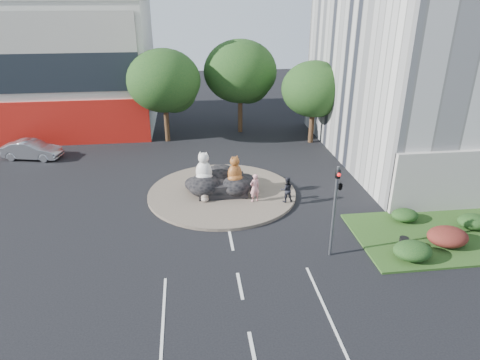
# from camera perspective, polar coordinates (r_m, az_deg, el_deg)

# --- Properties ---
(ground) EXTENTS (120.00, 120.00, 0.00)m
(ground) POSITION_cam_1_polar(r_m,az_deg,el_deg) (20.70, -0.00, -13.94)
(ground) COLOR black
(ground) RESTS_ON ground
(roundabout_island) EXTENTS (10.00, 10.00, 0.20)m
(roundabout_island) POSITION_cam_1_polar(r_m,az_deg,el_deg) (29.16, -2.43, -1.73)
(roundabout_island) COLOR brown
(roundabout_island) RESTS_ON ground
(rock_plinth) EXTENTS (3.20, 2.60, 0.90)m
(rock_plinth) POSITION_cam_1_polar(r_m,az_deg,el_deg) (28.93, -2.44, -0.74)
(rock_plinth) COLOR black
(rock_plinth) RESTS_ON roundabout_island
(shophouse_block) EXTENTS (25.20, 12.30, 17.40)m
(shophouse_block) POSITION_cam_1_polar(r_m,az_deg,el_deg) (47.40, -27.52, 13.39)
(shophouse_block) COLOR silver
(shophouse_block) RESTS_ON ground
(grass_verge) EXTENTS (10.00, 6.00, 0.12)m
(grass_verge) POSITION_cam_1_polar(r_m,az_deg,el_deg) (26.94, 25.55, -6.67)
(grass_verge) COLOR #2A4517
(grass_verge) RESTS_ON ground
(tree_left) EXTENTS (6.46, 6.46, 8.27)m
(tree_left) POSITION_cam_1_polar(r_m,az_deg,el_deg) (39.05, -10.00, 12.54)
(tree_left) COLOR #382314
(tree_left) RESTS_ON ground
(tree_mid) EXTENTS (6.84, 6.84, 8.76)m
(tree_mid) POSITION_cam_1_polar(r_m,az_deg,el_deg) (41.23, 0.11, 13.91)
(tree_mid) COLOR #382314
(tree_mid) RESTS_ON ground
(tree_right) EXTENTS (5.70, 5.70, 7.30)m
(tree_right) POSITION_cam_1_polar(r_m,az_deg,el_deg) (38.79, 9.89, 11.53)
(tree_right) COLOR #382314
(tree_right) RESTS_ON ground
(hedge_near_green) EXTENTS (2.00, 1.60, 0.90)m
(hedge_near_green) POSITION_cam_1_polar(r_m,az_deg,el_deg) (23.77, 22.02, -8.74)
(hedge_near_green) COLOR black
(hedge_near_green) RESTS_ON grass_verge
(hedge_red) EXTENTS (2.20, 1.76, 0.99)m
(hedge_red) POSITION_cam_1_polar(r_m,az_deg,el_deg) (25.70, 25.94, -6.81)
(hedge_red) COLOR #451F12
(hedge_red) RESTS_ON grass_verge
(hedge_mid_green) EXTENTS (1.80, 1.44, 0.81)m
(hedge_mid_green) POSITION_cam_1_polar(r_m,az_deg,el_deg) (28.17, 28.66, -4.89)
(hedge_mid_green) COLOR black
(hedge_mid_green) RESTS_ON grass_verge
(hedge_back_green) EXTENTS (1.60, 1.28, 0.72)m
(hedge_back_green) POSITION_cam_1_polar(r_m,az_deg,el_deg) (27.34, 21.13, -4.39)
(hedge_back_green) COLOR black
(hedge_back_green) RESTS_ON grass_verge
(traffic_light) EXTENTS (0.44, 1.24, 5.00)m
(traffic_light) POSITION_cam_1_polar(r_m,az_deg,el_deg) (21.56, 12.90, -1.64)
(traffic_light) COLOR #595B60
(traffic_light) RESTS_ON ground
(street_lamp) EXTENTS (2.34, 0.22, 8.06)m
(street_lamp) POSITION_cam_1_polar(r_m,az_deg,el_deg) (29.55, 23.53, 5.89)
(street_lamp) COLOR #595B60
(street_lamp) RESTS_ON ground
(cat_white) EXTENTS (1.57, 1.48, 2.10)m
(cat_white) POSITION_cam_1_polar(r_m,az_deg,el_deg) (28.19, -4.86, 1.83)
(cat_white) COLOR silver
(cat_white) RESTS_ON rock_plinth
(cat_tabby) EXTENTS (1.41, 1.34, 1.85)m
(cat_tabby) POSITION_cam_1_polar(r_m,az_deg,el_deg) (28.03, -0.71, 1.51)
(cat_tabby) COLOR #B46725
(cat_tabby) RESTS_ON rock_plinth
(kitten_calico) EXTENTS (0.66, 0.61, 0.93)m
(kitten_calico) POSITION_cam_1_polar(r_m,az_deg,el_deg) (27.68, -4.73, -1.96)
(kitten_calico) COLOR white
(kitten_calico) RESTS_ON roundabout_island
(kitten_white) EXTENTS (0.66, 0.66, 0.84)m
(kitten_white) POSITION_cam_1_polar(r_m,az_deg,el_deg) (28.26, 1.88, -1.42)
(kitten_white) COLOR beige
(kitten_white) RESTS_ON roundabout_island
(pedestrian_pink) EXTENTS (0.81, 0.68, 1.90)m
(pedestrian_pink) POSITION_cam_1_polar(r_m,az_deg,el_deg) (27.42, 1.98, -1.03)
(pedestrian_pink) COLOR #CE8588
(pedestrian_pink) RESTS_ON roundabout_island
(pedestrian_dark) EXTENTS (0.85, 0.67, 1.70)m
(pedestrian_dark) POSITION_cam_1_polar(r_m,az_deg,el_deg) (27.54, 6.22, -1.28)
(pedestrian_dark) COLOR black
(pedestrian_dark) RESTS_ON roundabout_island
(parked_car) EXTENTS (4.96, 2.64, 1.55)m
(parked_car) POSITION_cam_1_polar(r_m,az_deg,el_deg) (39.09, -26.03, 3.64)
(parked_car) COLOR #98999F
(parked_car) RESTS_ON ground
(litter_bin) EXTENTS (0.57, 0.57, 0.69)m
(litter_bin) POSITION_cam_1_polar(r_m,az_deg,el_deg) (24.45, 20.96, -7.90)
(litter_bin) COLOR black
(litter_bin) RESTS_ON grass_verge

